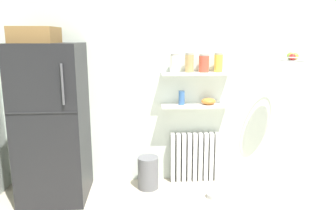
{
  "coord_description": "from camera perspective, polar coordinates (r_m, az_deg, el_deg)",
  "views": [
    {
      "loc": [
        -0.55,
        -1.87,
        1.78
      ],
      "look_at": [
        -0.27,
        1.6,
        1.05
      ],
      "focal_mm": 34.54,
      "sensor_mm": 36.0,
      "label": 1
    }
  ],
  "objects": [
    {
      "name": "refrigerator",
      "position": [
        3.76,
        -19.78,
        -2.43
      ],
      "size": [
        0.7,
        0.74,
        1.89
      ],
      "color": "black",
      "rests_on": "ground_plane"
    },
    {
      "name": "wall_shelf_lower",
      "position": [
        3.9,
        4.94,
        -0.11
      ],
      "size": [
        0.83,
        0.22,
        0.02
      ],
      "primitive_type": "cube",
      "color": "white"
    },
    {
      "name": "back_wall",
      "position": [
        3.99,
        3.41,
        4.92
      ],
      "size": [
        7.04,
        0.1,
        2.6
      ],
      "primitive_type": "cube",
      "color": "silver",
      "rests_on": "ground_plane"
    },
    {
      "name": "storage_jar_1",
      "position": [
        3.81,
        3.79,
        7.43
      ],
      "size": [
        0.1,
        0.1,
        0.23
      ],
      "color": "tan",
      "rests_on": "wall_shelf_upper"
    },
    {
      "name": "pet_food_bowl",
      "position": [
        3.84,
        8.24,
        -15.44
      ],
      "size": [
        0.18,
        0.18,
        0.05
      ],
      "primitive_type": "cylinder",
      "color": "#B7B7BC",
      "rests_on": "ground_plane"
    },
    {
      "name": "vase",
      "position": [
        3.85,
        2.42,
        1.26
      ],
      "size": [
        0.07,
        0.07,
        0.17
      ],
      "primitive_type": "cylinder",
      "color": "#38609E",
      "rests_on": "wall_shelf_lower"
    },
    {
      "name": "radiator",
      "position": [
        4.11,
        4.71,
        -9.11
      ],
      "size": [
        0.6,
        0.12,
        0.62
      ],
      "color": "white",
      "rests_on": "ground_plane"
    },
    {
      "name": "storage_jar_0",
      "position": [
        3.79,
        1.19,
        7.37
      ],
      "size": [
        0.1,
        0.1,
        0.22
      ],
      "color": "silver",
      "rests_on": "wall_shelf_upper"
    },
    {
      "name": "storage_jar_2",
      "position": [
        3.84,
        6.36,
        7.32
      ],
      "size": [
        0.12,
        0.12,
        0.21
      ],
      "color": "#C64C38",
      "rests_on": "wall_shelf_upper"
    },
    {
      "name": "trash_bin",
      "position": [
        3.95,
        -3.53,
        -11.84
      ],
      "size": [
        0.25,
        0.25,
        0.39
      ],
      "primitive_type": "cylinder",
      "color": "slate",
      "rests_on": "ground_plane"
    },
    {
      "name": "wall_shelf_upper",
      "position": [
        3.83,
        5.05,
        5.58
      ],
      "size": [
        0.83,
        0.22,
        0.02
      ],
      "primitive_type": "cube",
      "color": "white"
    },
    {
      "name": "storage_jar_3",
      "position": [
        3.87,
        8.89,
        7.38
      ],
      "size": [
        0.1,
        0.1,
        0.22
      ],
      "color": "yellow",
      "rests_on": "wall_shelf_upper"
    },
    {
      "name": "hanging_fruit_basket",
      "position": [
        3.86,
        21.13,
        7.86
      ],
      "size": [
        0.34,
        0.34,
        0.09
      ],
      "color": "#B2B2B7"
    },
    {
      "name": "shelf_bowl",
      "position": [
        3.91,
        7.15,
        0.66
      ],
      "size": [
        0.17,
        0.17,
        0.08
      ],
      "primitive_type": "ellipsoid",
      "color": "orange",
      "rests_on": "wall_shelf_lower"
    }
  ]
}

